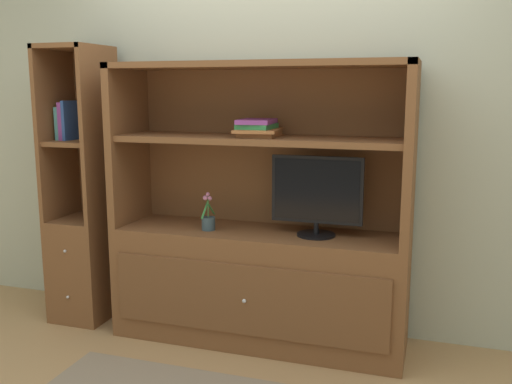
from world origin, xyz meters
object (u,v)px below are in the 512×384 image
potted_plant (208,221)px  magazine_stack (258,128)px  bookshelf_tall (85,227)px  upright_book_row (67,121)px  media_console (259,257)px  tv_monitor (317,194)px

potted_plant → magazine_stack: 0.64m
bookshelf_tall → upright_book_row: bearing=-173.9°
bookshelf_tall → upright_book_row: 0.72m
upright_book_row → potted_plant: bearing=-4.0°
media_console → potted_plant: size_ratio=7.63×
tv_monitor → upright_book_row: upright_book_row is taller
media_console → upright_book_row: size_ratio=6.97×
potted_plant → upright_book_row: 1.18m
bookshelf_tall → media_console: bearing=-0.1°
tv_monitor → potted_plant: (-0.66, -0.07, -0.19)m
potted_plant → bookshelf_tall: size_ratio=0.13×
potted_plant → tv_monitor: bearing=6.0°
upright_book_row → magazine_stack: bearing=0.1°
potted_plant → magazine_stack: magazine_stack is taller
tv_monitor → magazine_stack: magazine_stack is taller
tv_monitor → magazine_stack: 0.52m
media_console → magazine_stack: 0.79m
potted_plant → bookshelf_tall: (-0.94, 0.08, -0.13)m
potted_plant → media_console: bearing=14.6°
magazine_stack → bookshelf_tall: 1.42m
media_console → bookshelf_tall: (-1.24, 0.00, 0.10)m
magazine_stack → bookshelf_tall: size_ratio=0.20×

